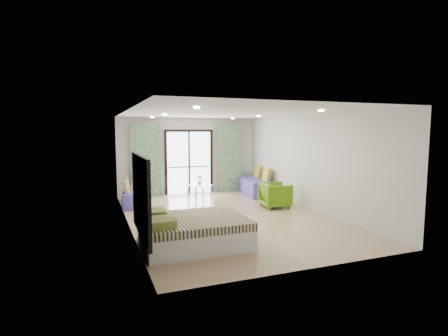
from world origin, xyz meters
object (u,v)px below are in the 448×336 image
object	(u,v)px
daybed_left	(134,197)
coffee_table	(200,186)
bed	(193,231)
armchair	(275,194)
daybed_right	(255,186)

from	to	relation	value
daybed_left	coffee_table	xyz separation A→B (m)	(2.20, 0.41, 0.13)
bed	armchair	distance (m)	4.02
armchair	daybed_right	bearing A→B (deg)	-5.15
bed	daybed_left	size ratio (longest dim) A/B	1.16
daybed_left	armchair	bearing A→B (deg)	-17.92
daybed_right	coffee_table	world-z (taller)	daybed_right
daybed_right	armchair	world-z (taller)	daybed_right
bed	coffee_table	distance (m)	4.92
daybed_right	coffee_table	size ratio (longest dim) A/B	2.62
daybed_right	armchair	distance (m)	2.16
coffee_table	armchair	world-z (taller)	armchair
daybed_right	coffee_table	xyz separation A→B (m)	(-2.03, 0.11, 0.09)
daybed_left	armchair	world-z (taller)	daybed_left
daybed_right	bed	bearing A→B (deg)	-120.70
daybed_left	coffee_table	size ratio (longest dim) A/B	2.22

